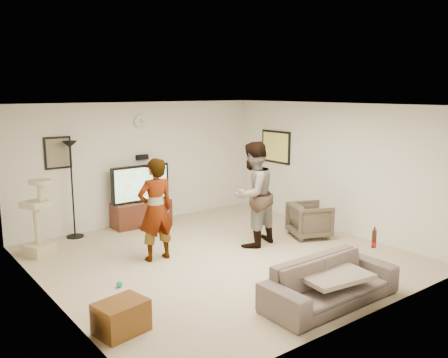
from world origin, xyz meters
TOP-DOWN VIEW (x-y plane):
  - floor at (0.00, 0.00)m, footprint 5.50×5.50m
  - ceiling at (0.00, 0.00)m, footprint 5.50×5.50m
  - wall_back at (0.00, 2.75)m, footprint 5.50×0.04m
  - wall_front at (0.00, -2.75)m, footprint 5.50×0.04m
  - wall_left at (-2.75, 0.00)m, footprint 0.04×5.50m
  - wall_right at (2.75, 0.00)m, footprint 0.04×5.50m
  - wall_clock at (0.00, 2.72)m, footprint 0.26×0.04m
  - wall_speaker at (0.00, 2.69)m, footprint 0.25×0.10m
  - picture_back at (-1.70, 2.73)m, footprint 0.42×0.03m
  - picture_right at (2.73, 1.60)m, footprint 0.03×0.78m
  - tv_stand at (-0.15, 2.50)m, footprint 1.20×0.45m
  - console_box at (-0.11, 2.11)m, footprint 0.40×0.30m
  - tv at (-0.15, 2.50)m, footprint 1.26×0.08m
  - tv_screen at (-0.15, 2.46)m, footprint 1.15×0.01m
  - floor_lamp at (-1.53, 2.55)m, footprint 0.32×0.32m
  - cat_tree at (-2.38, 1.94)m, footprint 0.55×0.55m
  - person_left at (-0.90, 0.55)m, footprint 0.63×0.42m
  - person_right at (0.83, 0.16)m, footprint 1.04×0.88m
  - sofa at (0.10, -2.24)m, footprint 1.94×0.77m
  - throw_blanket at (0.12, -2.24)m, footprint 0.98×0.81m
  - beer_bottle at (0.99, -2.24)m, footprint 0.06×0.06m
  - armchair at (2.00, -0.13)m, footprint 0.93×0.92m
  - side_table at (-2.40, -1.30)m, footprint 0.63×0.51m
  - toy_ball at (-1.88, -0.12)m, footprint 0.09×0.09m

SIDE VIEW (x-z plane):
  - floor at x=0.00m, z-range -0.02..0.00m
  - console_box at x=-0.11m, z-range 0.00..0.07m
  - toy_ball at x=-1.88m, z-range 0.00..0.09m
  - side_table at x=-2.40m, z-range 0.00..0.37m
  - tv_stand at x=-0.15m, z-range 0.00..0.50m
  - sofa at x=0.10m, z-range 0.00..0.57m
  - armchair at x=2.00m, z-range 0.00..0.65m
  - throw_blanket at x=0.12m, z-range 0.35..0.41m
  - cat_tree at x=-2.38m, z-range 0.00..1.29m
  - beer_bottle at x=0.99m, z-range 0.57..0.82m
  - person_left at x=-0.90m, z-range 0.00..1.68m
  - tv at x=-0.15m, z-range 0.50..1.25m
  - tv_screen at x=-0.15m, z-range 0.55..1.20m
  - floor_lamp at x=-1.53m, z-range 0.00..1.82m
  - person_right at x=0.83m, z-range 0.00..1.86m
  - wall_back at x=0.00m, z-range 0.00..2.50m
  - wall_front at x=0.00m, z-range 0.00..2.50m
  - wall_left at x=-2.75m, z-range 0.00..2.50m
  - wall_right at x=2.75m, z-range 0.00..2.50m
  - wall_speaker at x=0.00m, z-range 1.33..1.43m
  - picture_right at x=2.73m, z-range 1.19..1.81m
  - picture_back at x=-1.70m, z-range 1.34..1.86m
  - wall_clock at x=0.00m, z-range 1.97..2.23m
  - ceiling at x=0.00m, z-range 2.50..2.52m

